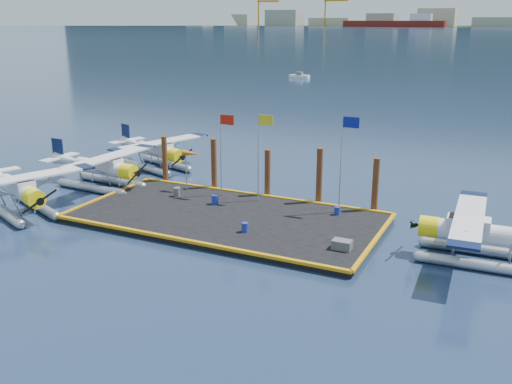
# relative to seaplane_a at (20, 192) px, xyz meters

# --- Properties ---
(ground) EXTENTS (4000.00, 4000.00, 0.00)m
(ground) POSITION_rel_seaplane_a_xyz_m (13.38, 4.83, -1.57)
(ground) COLOR #182A48
(ground) RESTS_ON ground
(dock) EXTENTS (20.00, 10.00, 0.40)m
(dock) POSITION_rel_seaplane_a_xyz_m (13.38, 4.83, -1.37)
(dock) COLOR black
(dock) RESTS_ON ground
(dock_bumpers) EXTENTS (20.25, 10.25, 0.18)m
(dock_bumpers) POSITION_rel_seaplane_a_xyz_m (13.38, 4.83, -1.08)
(dock_bumpers) COLOR #C8870B
(dock_bumpers) RESTS_ON dock
(seaplane_a) EXTENTS (9.42, 9.94, 3.61)m
(seaplane_a) POSITION_rel_seaplane_a_xyz_m (0.00, 0.00, 0.00)
(seaplane_a) COLOR #999EA7
(seaplane_a) RESTS_ON ground
(seaplane_b) EXTENTS (9.03, 9.96, 3.53)m
(seaplane_b) POSITION_rel_seaplane_a_xyz_m (1.17, 7.30, -0.04)
(seaplane_b) COLOR #999EA7
(seaplane_b) RESTS_ON ground
(seaplane_c) EXTENTS (9.11, 9.72, 3.48)m
(seaplane_c) POSITION_rel_seaplane_a_xyz_m (1.57, 14.03, -0.06)
(seaplane_c) COLOR #999EA7
(seaplane_c) RESTS_ON ground
(seaplane_d) EXTENTS (8.93, 9.83, 3.50)m
(seaplane_d) POSITION_rel_seaplane_a_xyz_m (28.78, 4.90, -0.05)
(seaplane_d) COLOR #999EA7
(seaplane_d) RESTS_ON ground
(drum_0) EXTENTS (0.47, 0.47, 0.66)m
(drum_0) POSITION_rel_seaplane_a_xyz_m (8.07, 6.98, -0.84)
(drum_0) COLOR #535458
(drum_0) RESTS_ON dock
(drum_1) EXTENTS (0.42, 0.42, 0.60)m
(drum_1) POSITION_rel_seaplane_a_xyz_m (15.83, 2.61, -0.88)
(drum_1) COLOR #1C2C9A
(drum_1) RESTS_ON dock
(drum_4) EXTENTS (0.39, 0.39, 0.55)m
(drum_4) POSITION_rel_seaplane_a_xyz_m (19.93, 8.13, -0.90)
(drum_4) COLOR #1C2C9A
(drum_4) RESTS_ON dock
(drum_5) EXTENTS (0.48, 0.48, 0.67)m
(drum_5) POSITION_rel_seaplane_a_xyz_m (11.50, 6.58, -0.84)
(drum_5) COLOR #1C2C9A
(drum_5) RESTS_ON dock
(crate) EXTENTS (1.08, 0.72, 0.54)m
(crate) POSITION_rel_seaplane_a_xyz_m (22.00, 2.56, -0.90)
(crate) COLOR #535458
(crate) RESTS_ON dock
(flagpole_red) EXTENTS (1.14, 0.08, 6.00)m
(flagpole_red) POSITION_rel_seaplane_a_xyz_m (11.09, 8.63, 2.82)
(flagpole_red) COLOR #9A9BA3
(flagpole_red) RESTS_ON dock
(flagpole_yellow) EXTENTS (1.14, 0.08, 6.20)m
(flagpole_yellow) POSITION_rel_seaplane_a_xyz_m (14.08, 8.63, 2.94)
(flagpole_yellow) COLOR #9A9BA3
(flagpole_yellow) RESTS_ON dock
(flagpole_blue) EXTENTS (1.14, 0.08, 6.50)m
(flagpole_blue) POSITION_rel_seaplane_a_xyz_m (20.08, 8.63, 3.11)
(flagpole_blue) COLOR #9A9BA3
(flagpole_blue) RESTS_ON dock
(windsock) EXTENTS (1.40, 0.44, 3.12)m
(windsock) POSITION_rel_seaplane_a_xyz_m (8.36, 8.63, 1.65)
(windsock) COLOR #9A9BA3
(windsock) RESTS_ON dock
(piling_0) EXTENTS (0.44, 0.44, 4.00)m
(piling_0) POSITION_rel_seaplane_a_xyz_m (4.88, 10.23, 0.43)
(piling_0) COLOR #482714
(piling_0) RESTS_ON ground
(piling_1) EXTENTS (0.44, 0.44, 4.20)m
(piling_1) POSITION_rel_seaplane_a_xyz_m (9.38, 10.23, 0.53)
(piling_1) COLOR #482714
(piling_1) RESTS_ON ground
(piling_2) EXTENTS (0.44, 0.44, 3.80)m
(piling_2) POSITION_rel_seaplane_a_xyz_m (13.88, 10.23, 0.33)
(piling_2) COLOR #482714
(piling_2) RESTS_ON ground
(piling_3) EXTENTS (0.44, 0.44, 4.30)m
(piling_3) POSITION_rel_seaplane_a_xyz_m (17.88, 10.23, 0.58)
(piling_3) COLOR #482714
(piling_3) RESTS_ON ground
(piling_4) EXTENTS (0.44, 0.44, 4.00)m
(piling_4) POSITION_rel_seaplane_a_xyz_m (21.88, 10.23, 0.43)
(piling_4) COLOR #482714
(piling_4) RESTS_ON ground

